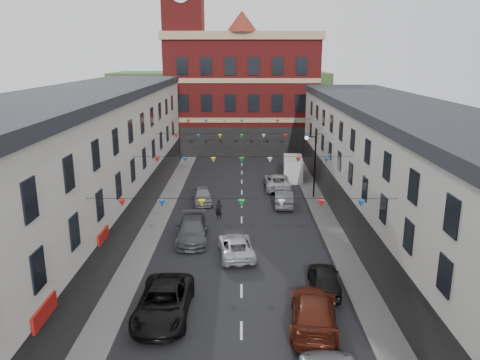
{
  "coord_description": "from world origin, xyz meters",
  "views": [
    {
      "loc": [
        0.02,
        -28.33,
        13.14
      ],
      "look_at": [
        -0.13,
        6.83,
        3.72
      ],
      "focal_mm": 35.0,
      "sensor_mm": 36.0,
      "label": 1
    }
  ],
  "objects_px": {
    "car_right_c": "(314,311)",
    "car_right_e": "(284,198)",
    "car_right_f": "(277,181)",
    "moving_car": "(236,246)",
    "car_left_c": "(164,302)",
    "car_left_e": "(202,195)",
    "white_van": "(293,168)",
    "car_left_d": "(192,230)",
    "street_lamp": "(312,158)",
    "pedestrian": "(219,210)",
    "car_right_d": "(324,279)"
  },
  "relations": [
    {
      "from": "car_right_d",
      "to": "pedestrian",
      "type": "relative_size",
      "value": 2.57
    },
    {
      "from": "car_right_c",
      "to": "moving_car",
      "type": "relative_size",
      "value": 1.17
    },
    {
      "from": "car_right_e",
      "to": "car_right_f",
      "type": "xyz_separation_m",
      "value": [
        -0.16,
        5.61,
        0.01
      ]
    },
    {
      "from": "car_left_d",
      "to": "moving_car",
      "type": "xyz_separation_m",
      "value": [
        3.22,
        -2.69,
        -0.12
      ]
    },
    {
      "from": "car_right_f",
      "to": "car_left_e",
      "type": "bearing_deg",
      "value": 33.17
    },
    {
      "from": "car_right_d",
      "to": "car_right_c",
      "type": "bearing_deg",
      "value": 76.66
    },
    {
      "from": "car_left_c",
      "to": "car_right_e",
      "type": "xyz_separation_m",
      "value": [
        7.78,
        18.45,
        -0.06
      ]
    },
    {
      "from": "car_left_e",
      "to": "moving_car",
      "type": "relative_size",
      "value": 0.88
    },
    {
      "from": "car_right_e",
      "to": "street_lamp",
      "type": "bearing_deg",
      "value": -137.71
    },
    {
      "from": "car_right_f",
      "to": "pedestrian",
      "type": "height_order",
      "value": "pedestrian"
    },
    {
      "from": "car_right_c",
      "to": "moving_car",
      "type": "xyz_separation_m",
      "value": [
        -3.98,
        8.54,
        -0.15
      ]
    },
    {
      "from": "car_left_e",
      "to": "car_right_e",
      "type": "bearing_deg",
      "value": -14.84
    },
    {
      "from": "car_right_d",
      "to": "white_van",
      "type": "height_order",
      "value": "white_van"
    },
    {
      "from": "car_right_c",
      "to": "pedestrian",
      "type": "xyz_separation_m",
      "value": [
        -5.48,
        15.71,
        0.01
      ]
    },
    {
      "from": "car_right_f",
      "to": "street_lamp",
      "type": "bearing_deg",
      "value": 131.31
    },
    {
      "from": "car_left_e",
      "to": "car_right_f",
      "type": "distance_m",
      "value": 8.61
    },
    {
      "from": "car_left_d",
      "to": "car_right_f",
      "type": "bearing_deg",
      "value": 59.4
    },
    {
      "from": "car_right_e",
      "to": "moving_car",
      "type": "bearing_deg",
      "value": 72.2
    },
    {
      "from": "white_van",
      "to": "car_left_d",
      "type": "bearing_deg",
      "value": -113.19
    },
    {
      "from": "car_right_d",
      "to": "car_right_e",
      "type": "distance_m",
      "value": 15.66
    },
    {
      "from": "car_left_d",
      "to": "white_van",
      "type": "height_order",
      "value": "white_van"
    },
    {
      "from": "car_right_c",
      "to": "car_right_f",
      "type": "bearing_deg",
      "value": -82.09
    },
    {
      "from": "moving_car",
      "to": "pedestrian",
      "type": "relative_size",
      "value": 2.91
    },
    {
      "from": "car_left_e",
      "to": "moving_car",
      "type": "bearing_deg",
      "value": -82.51
    },
    {
      "from": "street_lamp",
      "to": "car_right_e",
      "type": "bearing_deg",
      "value": -140.95
    },
    {
      "from": "car_right_c",
      "to": "car_right_e",
      "type": "relative_size",
      "value": 1.25
    },
    {
      "from": "moving_car",
      "to": "car_left_c",
      "type": "bearing_deg",
      "value": 57.55
    },
    {
      "from": "car_right_f",
      "to": "white_van",
      "type": "height_order",
      "value": "white_van"
    },
    {
      "from": "car_left_d",
      "to": "pedestrian",
      "type": "bearing_deg",
      "value": 66.13
    },
    {
      "from": "street_lamp",
      "to": "moving_car",
      "type": "xyz_separation_m",
      "value": [
        -6.93,
        -13.03,
        -3.23
      ]
    },
    {
      "from": "car_right_f",
      "to": "moving_car",
      "type": "bearing_deg",
      "value": 76.27
    },
    {
      "from": "car_left_e",
      "to": "pedestrian",
      "type": "relative_size",
      "value": 2.55
    },
    {
      "from": "car_right_c",
      "to": "car_right_e",
      "type": "height_order",
      "value": "car_right_c"
    },
    {
      "from": "car_right_c",
      "to": "car_right_e",
      "type": "bearing_deg",
      "value": -82.57
    },
    {
      "from": "street_lamp",
      "to": "car_left_d",
      "type": "bearing_deg",
      "value": -134.46
    },
    {
      "from": "car_right_e",
      "to": "pedestrian",
      "type": "distance_m",
      "value": 6.69
    },
    {
      "from": "street_lamp",
      "to": "car_left_e",
      "type": "bearing_deg",
      "value": -172.3
    },
    {
      "from": "car_left_d",
      "to": "car_right_f",
      "type": "xyz_separation_m",
      "value": [
        7.2,
        13.69,
        -0.04
      ]
    },
    {
      "from": "car_right_d",
      "to": "pedestrian",
      "type": "height_order",
      "value": "pedestrian"
    },
    {
      "from": "car_right_c",
      "to": "pedestrian",
      "type": "height_order",
      "value": "pedestrian"
    },
    {
      "from": "street_lamp",
      "to": "pedestrian",
      "type": "relative_size",
      "value": 3.61
    },
    {
      "from": "car_right_d",
      "to": "car_right_f",
      "type": "relative_size",
      "value": 0.79
    },
    {
      "from": "car_left_d",
      "to": "car_right_c",
      "type": "xyz_separation_m",
      "value": [
        7.2,
        -11.22,
        0.03
      ]
    },
    {
      "from": "car_left_c",
      "to": "car_left_e",
      "type": "bearing_deg",
      "value": 89.2
    },
    {
      "from": "car_left_e",
      "to": "pedestrian",
      "type": "xyz_separation_m",
      "value": [
        1.72,
        -4.48,
        0.11
      ]
    },
    {
      "from": "car_right_e",
      "to": "white_van",
      "type": "relative_size",
      "value": 0.88
    },
    {
      "from": "car_left_e",
      "to": "street_lamp",
      "type": "bearing_deg",
      "value": -0.25
    },
    {
      "from": "car_right_f",
      "to": "pedestrian",
      "type": "relative_size",
      "value": 3.27
    },
    {
      "from": "car_left_c",
      "to": "car_left_d",
      "type": "bearing_deg",
      "value": 88.12
    },
    {
      "from": "car_right_e",
      "to": "car_left_e",
      "type": "bearing_deg",
      "value": -3.65
    }
  ]
}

